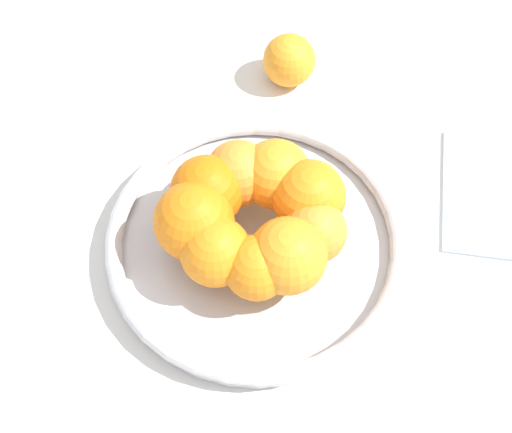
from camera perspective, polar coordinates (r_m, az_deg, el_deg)
ground_plane at (r=0.76m, az=0.00°, el=-2.67°), size 4.00×4.00×0.00m
fruit_bowl at (r=0.75m, az=0.00°, el=-2.08°), size 0.31×0.31×0.03m
orange_pile at (r=0.70m, az=-0.29°, el=0.09°), size 0.19×0.18×0.08m
stray_orange at (r=0.88m, az=2.67°, el=12.38°), size 0.06×0.06×0.06m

